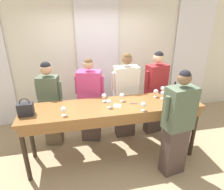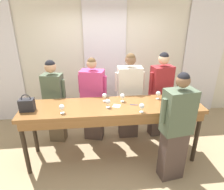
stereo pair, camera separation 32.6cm
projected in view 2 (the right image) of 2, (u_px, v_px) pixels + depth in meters
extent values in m
plane|color=tan|center=(112.00, 155.00, 3.66)|extent=(18.00, 18.00, 0.00)
cube|color=silver|center=(105.00, 59.00, 4.61)|extent=(12.00, 0.06, 2.80)
cube|color=white|center=(105.00, 63.00, 4.57)|extent=(0.94, 0.03, 2.69)
cube|color=white|center=(202.00, 60.00, 4.79)|extent=(0.94, 0.03, 2.69)
cube|color=brown|center=(112.00, 107.00, 3.27)|extent=(2.93, 0.70, 0.06)
cube|color=brown|center=(115.00, 122.00, 3.00)|extent=(2.82, 0.03, 0.12)
cylinder|color=#2D2319|center=(25.00, 149.00, 3.09)|extent=(0.07, 0.07, 0.97)
cylinder|color=#2D2319|center=(196.00, 138.00, 3.35)|extent=(0.07, 0.07, 0.97)
cylinder|color=#2D2319|center=(34.00, 129.00, 3.59)|extent=(0.07, 0.07, 0.97)
cylinder|color=#2D2319|center=(182.00, 121.00, 3.86)|extent=(0.07, 0.07, 0.97)
cylinder|color=black|center=(176.00, 97.00, 3.29)|extent=(0.08, 0.08, 0.22)
cone|color=black|center=(177.00, 90.00, 3.24)|extent=(0.08, 0.08, 0.04)
cylinder|color=black|center=(178.00, 86.00, 3.21)|extent=(0.03, 0.03, 0.08)
cylinder|color=beige|center=(176.00, 98.00, 3.29)|extent=(0.08, 0.08, 0.09)
cube|color=#232328|center=(27.00, 105.00, 3.04)|extent=(0.22, 0.13, 0.19)
torus|color=#232328|center=(26.00, 99.00, 3.00)|extent=(0.15, 0.01, 0.15)
cylinder|color=white|center=(158.00, 99.00, 3.49)|extent=(0.06, 0.06, 0.00)
cylinder|color=white|center=(158.00, 97.00, 3.47)|extent=(0.01, 0.01, 0.06)
sphere|color=white|center=(158.00, 93.00, 3.45)|extent=(0.08, 0.08, 0.08)
cylinder|color=white|center=(108.00, 107.00, 3.18)|extent=(0.06, 0.06, 0.00)
cylinder|color=white|center=(108.00, 105.00, 3.17)|extent=(0.01, 0.01, 0.06)
sphere|color=white|center=(108.00, 102.00, 3.14)|extent=(0.08, 0.08, 0.08)
sphere|color=maroon|center=(108.00, 102.00, 3.15)|extent=(0.05, 0.05, 0.05)
cylinder|color=white|center=(122.00, 101.00, 3.39)|extent=(0.06, 0.06, 0.00)
cylinder|color=white|center=(122.00, 100.00, 3.37)|extent=(0.01, 0.01, 0.06)
sphere|color=white|center=(122.00, 96.00, 3.35)|extent=(0.08, 0.08, 0.08)
sphere|color=maroon|center=(122.00, 96.00, 3.35)|extent=(0.05, 0.05, 0.05)
cylinder|color=white|center=(141.00, 112.00, 3.04)|extent=(0.06, 0.06, 0.00)
cylinder|color=white|center=(142.00, 110.00, 3.03)|extent=(0.01, 0.01, 0.06)
sphere|color=white|center=(142.00, 106.00, 3.00)|extent=(0.08, 0.08, 0.08)
cylinder|color=white|center=(105.00, 101.00, 3.40)|extent=(0.06, 0.06, 0.00)
cylinder|color=white|center=(105.00, 99.00, 3.39)|extent=(0.01, 0.01, 0.06)
sphere|color=white|center=(105.00, 96.00, 3.36)|extent=(0.08, 0.08, 0.08)
cylinder|color=white|center=(165.00, 101.00, 3.41)|extent=(0.06, 0.06, 0.00)
cylinder|color=white|center=(165.00, 99.00, 3.39)|extent=(0.01, 0.01, 0.06)
sphere|color=white|center=(165.00, 95.00, 3.37)|extent=(0.08, 0.08, 0.08)
sphere|color=maroon|center=(165.00, 96.00, 3.37)|extent=(0.05, 0.05, 0.05)
cylinder|color=white|center=(62.00, 113.00, 3.01)|extent=(0.06, 0.06, 0.00)
cylinder|color=white|center=(62.00, 111.00, 2.99)|extent=(0.01, 0.01, 0.06)
sphere|color=white|center=(62.00, 107.00, 2.97)|extent=(0.08, 0.08, 0.08)
cylinder|color=white|center=(166.00, 96.00, 3.60)|extent=(0.06, 0.06, 0.00)
cylinder|color=white|center=(166.00, 94.00, 3.59)|extent=(0.01, 0.01, 0.06)
sphere|color=white|center=(166.00, 91.00, 3.56)|extent=(0.08, 0.08, 0.08)
cube|color=white|center=(117.00, 106.00, 3.22)|extent=(0.15, 0.15, 0.00)
cylinder|color=#193399|center=(134.00, 105.00, 3.26)|extent=(0.14, 0.04, 0.01)
cube|color=brown|center=(57.00, 123.00, 3.97)|extent=(0.34, 0.26, 0.78)
cube|color=#4C5B47|center=(53.00, 90.00, 3.70)|extent=(0.40, 0.31, 0.62)
sphere|color=tan|center=(50.00, 67.00, 3.52)|extent=(0.21, 0.21, 0.21)
sphere|color=black|center=(50.00, 65.00, 3.51)|extent=(0.18, 0.18, 0.18)
cylinder|color=#4C5B47|center=(63.00, 88.00, 3.66)|extent=(0.08, 0.08, 0.34)
cylinder|color=#4C5B47|center=(42.00, 88.00, 3.70)|extent=(0.08, 0.08, 0.34)
cube|color=#473833|center=(94.00, 120.00, 4.04)|extent=(0.41, 0.31, 0.81)
cube|color=#C63D7A|center=(93.00, 87.00, 3.75)|extent=(0.49, 0.37, 0.64)
sphere|color=tan|center=(92.00, 64.00, 3.58)|extent=(0.18, 0.18, 0.18)
sphere|color=brown|center=(92.00, 62.00, 3.56)|extent=(0.16, 0.16, 0.16)
cylinder|color=#C63D7A|center=(105.00, 85.00, 3.70)|extent=(0.09, 0.09, 0.35)
cylinder|color=#C63D7A|center=(80.00, 84.00, 3.77)|extent=(0.09, 0.09, 0.35)
cube|color=#473833|center=(128.00, 118.00, 4.10)|extent=(0.39, 0.22, 0.83)
cube|color=silver|center=(130.00, 84.00, 3.81)|extent=(0.45, 0.26, 0.66)
sphere|color=brown|center=(131.00, 60.00, 3.62)|extent=(0.20, 0.20, 0.20)
sphere|color=brown|center=(131.00, 58.00, 3.61)|extent=(0.18, 0.18, 0.18)
cylinder|color=silver|center=(142.00, 81.00, 3.81)|extent=(0.07, 0.07, 0.36)
cylinder|color=silver|center=(117.00, 82.00, 3.77)|extent=(0.07, 0.07, 0.36)
cube|color=#473833|center=(158.00, 116.00, 4.16)|extent=(0.38, 0.27, 0.83)
cube|color=maroon|center=(161.00, 83.00, 3.87)|extent=(0.44, 0.32, 0.66)
sphere|color=#DBAD89|center=(164.00, 59.00, 3.68)|extent=(0.21, 0.21, 0.21)
sphere|color=black|center=(164.00, 57.00, 3.67)|extent=(0.18, 0.18, 0.18)
cylinder|color=maroon|center=(172.00, 79.00, 3.91)|extent=(0.08, 0.08, 0.36)
cylinder|color=maroon|center=(151.00, 81.00, 3.79)|extent=(0.08, 0.08, 0.36)
cube|color=#473833|center=(172.00, 155.00, 3.06)|extent=(0.39, 0.27, 0.83)
cube|color=#4C5B47|center=(178.00, 112.00, 2.77)|extent=(0.46, 0.32, 0.66)
sphere|color=brown|center=(183.00, 81.00, 2.59)|extent=(0.19, 0.19, 0.19)
sphere|color=black|center=(183.00, 78.00, 2.58)|extent=(0.17, 0.17, 0.17)
cylinder|color=#4C5B47|center=(164.00, 111.00, 2.70)|extent=(0.08, 0.08, 0.36)
cylinder|color=#4C5B47|center=(193.00, 107.00, 2.81)|extent=(0.08, 0.08, 0.36)
cylinder|color=#4C4C51|center=(187.00, 112.00, 5.01)|extent=(0.22, 0.22, 0.19)
ellipsoid|color=#47844C|center=(189.00, 102.00, 4.91)|extent=(0.28, 0.28, 0.40)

